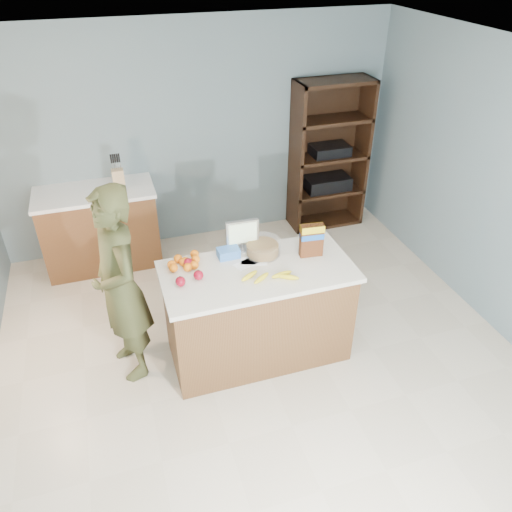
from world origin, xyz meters
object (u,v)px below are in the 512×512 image
object	(u,v)px
cereal_box	(312,238)
person	(120,287)
counter_peninsula	(258,316)
shelving_unit	(327,158)
tv	(242,234)

from	to	relation	value
cereal_box	person	bearing A→B (deg)	176.23
counter_peninsula	cereal_box	xyz separation A→B (m)	(0.49, 0.07, 0.65)
person	counter_peninsula	bearing A→B (deg)	65.95
shelving_unit	person	world-z (taller)	shelving_unit
shelving_unit	cereal_box	world-z (taller)	shelving_unit
counter_peninsula	person	world-z (taller)	person
tv	cereal_box	world-z (taller)	cereal_box
person	cereal_box	bearing A→B (deg)	71.10
counter_peninsula	shelving_unit	distance (m)	2.61
counter_peninsula	tv	distance (m)	0.72
shelving_unit	cereal_box	distance (m)	2.26
person	tv	bearing A→B (deg)	83.21
shelving_unit	cereal_box	bearing A→B (deg)	-118.21
shelving_unit	cereal_box	xyz separation A→B (m)	(-1.06, -1.98, 0.20)
counter_peninsula	person	xyz separation A→B (m)	(-1.08, 0.17, 0.44)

